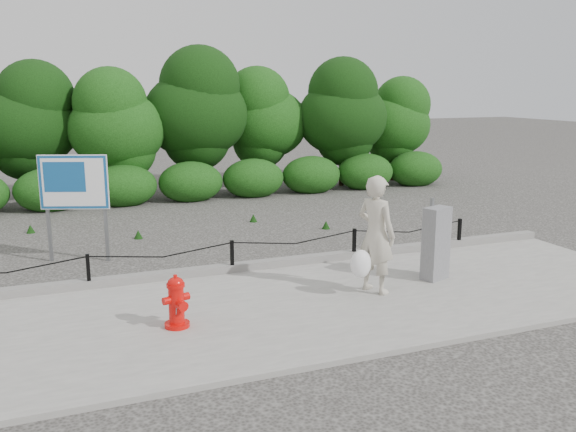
# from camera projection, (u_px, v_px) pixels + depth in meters

# --- Properties ---
(ground) EXTENTS (90.00, 90.00, 0.00)m
(ground) POSITION_uv_depth(u_px,v_px,m) (232.00, 276.00, 11.17)
(ground) COLOR #2D2B28
(ground) RESTS_ON ground
(sidewalk) EXTENTS (14.00, 4.00, 0.08)m
(sidewalk) POSITION_uv_depth(u_px,v_px,m) (269.00, 311.00, 9.34)
(sidewalk) COLOR gray
(sidewalk) RESTS_ON ground
(curb) EXTENTS (14.00, 0.22, 0.14)m
(curb) POSITION_uv_depth(u_px,v_px,m) (232.00, 268.00, 11.18)
(curb) COLOR slate
(curb) RESTS_ON sidewalk
(chain_barrier) EXTENTS (10.06, 0.06, 0.60)m
(chain_barrier) POSITION_uv_depth(u_px,v_px,m) (232.00, 252.00, 11.07)
(chain_barrier) COLOR black
(chain_barrier) RESTS_ON sidewalk
(treeline) EXTENTS (20.08, 3.47, 4.55)m
(treeline) POSITION_uv_depth(u_px,v_px,m) (167.00, 118.00, 19.00)
(treeline) COLOR black
(treeline) RESTS_ON ground
(fire_hydrant) EXTENTS (0.45, 0.45, 0.76)m
(fire_hydrant) POSITION_uv_depth(u_px,v_px,m) (177.00, 302.00, 8.55)
(fire_hydrant) COLOR red
(fire_hydrant) RESTS_ON sidewalk
(pedestrian) EXTENTS (0.88, 0.84, 1.95)m
(pedestrian) POSITION_uv_depth(u_px,v_px,m) (375.00, 236.00, 9.90)
(pedestrian) COLOR #BEB7A3
(pedestrian) RESTS_ON sidewalk
(utility_cabinet) EXTENTS (0.56, 0.44, 1.42)m
(utility_cabinet) POSITION_uv_depth(u_px,v_px,m) (436.00, 243.00, 10.64)
(utility_cabinet) COLOR gray
(utility_cabinet) RESTS_ON sidewalk
(advertising_sign) EXTENTS (1.27, 0.51, 2.13)m
(advertising_sign) POSITION_uv_depth(u_px,v_px,m) (74.00, 187.00, 11.80)
(advertising_sign) COLOR slate
(advertising_sign) RESTS_ON ground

